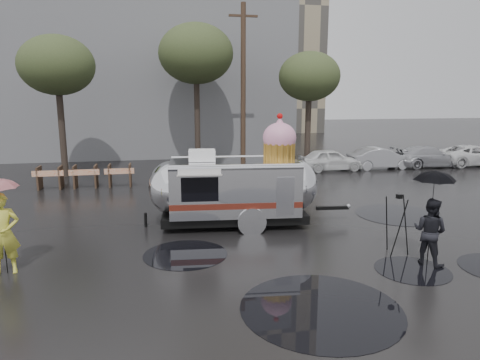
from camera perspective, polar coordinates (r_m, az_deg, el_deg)
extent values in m
plane|color=black|center=(10.93, 2.29, -10.67)|extent=(120.00, 120.00, 0.00)
cylinder|color=black|center=(11.14, 22.00, -11.07)|extent=(1.75, 1.75, 0.01)
cylinder|color=black|center=(11.40, -7.28, -9.79)|extent=(2.19, 2.19, 0.01)
cylinder|color=black|center=(15.23, 0.99, -4.28)|extent=(2.38, 2.38, 0.01)
cylinder|color=black|center=(15.91, 20.29, -4.32)|extent=(2.86, 2.86, 0.01)
cylinder|color=black|center=(8.82, 10.73, -16.48)|extent=(3.16, 3.16, 0.01)
cube|color=slate|center=(33.99, -14.33, 14.97)|extent=(22.00, 12.00, 13.00)
cylinder|color=#473323|center=(24.36, 0.43, 12.21)|extent=(0.28, 0.28, 9.00)
cube|color=#473323|center=(24.72, 0.44, 21.05)|extent=(1.60, 0.12, 0.12)
cylinder|color=#382D26|center=(23.35, -22.74, 7.53)|extent=(0.32, 0.32, 5.85)
ellipsoid|color=#32401F|center=(23.37, -23.23, 13.89)|extent=(3.64, 3.64, 2.86)
cylinder|color=#382D26|center=(24.99, -5.75, 9.55)|extent=(0.32, 0.32, 6.75)
ellipsoid|color=#32401F|center=(25.08, -5.89, 16.42)|extent=(4.20, 4.20, 3.30)
cylinder|color=#382D26|center=(24.39, 9.06, 7.84)|extent=(0.32, 0.32, 5.40)
ellipsoid|color=#32401F|center=(24.37, 9.24, 13.48)|extent=(3.36, 3.36, 2.64)
cube|color=#473323|center=(20.82, -25.19, 0.25)|extent=(0.08, 0.80, 1.00)
cube|color=#473323|center=(20.62, -22.76, 0.35)|extent=(0.08, 0.80, 1.00)
cube|color=#E5590C|center=(20.31, -24.27, 0.79)|extent=(1.30, 0.04, 0.25)
cube|color=#473323|center=(20.51, -21.12, 0.41)|extent=(0.08, 0.80, 1.00)
cube|color=#473323|center=(20.37, -18.63, 0.51)|extent=(0.08, 0.80, 1.00)
cube|color=#E5590C|center=(20.02, -20.09, 0.97)|extent=(1.30, 0.04, 0.25)
cube|color=#473323|center=(20.29, -16.95, 0.58)|extent=(0.08, 0.80, 1.00)
cube|color=#473323|center=(20.22, -14.42, 0.67)|extent=(0.08, 0.80, 1.00)
cube|color=#E5590C|center=(19.84, -15.81, 1.14)|extent=(1.30, 0.04, 0.25)
imported|color=silver|center=(24.03, 11.98, 2.89)|extent=(4.00, 1.80, 1.40)
imported|color=#B2B2B7|center=(25.35, 18.24, 3.00)|extent=(4.00, 1.80, 1.40)
imported|color=#B2B2B7|center=(26.94, 23.83, 3.10)|extent=(4.20, 1.80, 1.44)
imported|color=silver|center=(28.75, 28.75, 3.19)|extent=(4.40, 1.90, 1.50)
cube|color=silver|center=(13.53, -0.83, -0.78)|extent=(4.14, 2.43, 1.62)
ellipsoid|color=silver|center=(13.84, 7.37, -0.60)|extent=(1.54, 2.19, 1.62)
ellipsoid|color=silver|center=(13.51, -9.24, -0.95)|extent=(1.54, 2.19, 1.62)
cube|color=black|center=(13.76, -0.82, -4.64)|extent=(4.65, 2.21, 0.27)
cylinder|color=black|center=(12.92, 1.55, -5.70)|extent=(0.65, 0.26, 0.63)
cylinder|color=black|center=(14.70, 0.62, -3.61)|extent=(0.65, 0.26, 0.63)
cylinder|color=silver|center=(12.79, 1.62, -5.67)|extent=(0.87, 0.17, 0.87)
cube|color=black|center=(14.37, 12.21, -3.66)|extent=(1.09, 0.21, 0.11)
sphere|color=silver|center=(14.53, 14.25, -3.40)|extent=(0.16, 0.16, 0.14)
cylinder|color=black|center=(13.84, -12.47, -5.21)|extent=(0.10, 0.10, 0.45)
cube|color=#591C13|center=(12.63, -0.41, -3.55)|extent=(3.95, 0.39, 0.18)
cube|color=#591C13|center=(14.62, -1.18, -1.50)|extent=(3.95, 0.39, 0.18)
cube|color=black|center=(12.43, -5.38, -1.27)|extent=(1.08, 0.13, 0.72)
cube|color=#B8B3AB|center=(12.13, -5.41, 0.59)|extent=(1.30, 0.56, 0.13)
cube|color=silver|center=(12.76, 6.06, -2.20)|extent=(0.54, 0.08, 1.17)
cube|color=white|center=(13.31, -5.10, 3.31)|extent=(0.86, 0.66, 0.34)
cylinder|color=gold|center=(13.55, 5.26, 3.83)|extent=(1.02, 1.02, 0.54)
ellipsoid|color=#EDA0BF|center=(13.50, 5.29, 5.65)|extent=(1.14, 1.14, 0.94)
cone|color=#EDA0BF|center=(13.47, 5.32, 7.64)|extent=(0.49, 0.49, 0.36)
sphere|color=red|center=(13.46, 5.34, 8.48)|extent=(0.20, 0.20, 0.18)
imported|color=#D4D241|center=(11.29, -29.02, -6.28)|extent=(0.76, 0.58, 1.91)
cylinder|color=black|center=(11.32, -28.95, -6.91)|extent=(0.02, 0.02, 1.65)
imported|color=black|center=(11.42, 23.98, -6.30)|extent=(0.80, 0.91, 1.66)
imported|color=black|center=(11.16, 24.44, -0.76)|extent=(1.18, 1.18, 0.81)
cylinder|color=black|center=(11.42, 23.98, -6.31)|extent=(0.02, 0.02, 1.65)
cylinder|color=black|center=(12.00, 21.21, -5.59)|extent=(0.08, 0.35, 1.54)
cylinder|color=black|center=(11.92, 18.98, -5.55)|extent=(0.28, 0.24, 1.54)
cylinder|color=black|center=(11.57, 20.45, -6.15)|extent=(0.33, 0.15, 1.54)
cube|color=black|center=(11.63, 20.47, -2.06)|extent=(0.15, 0.13, 0.11)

